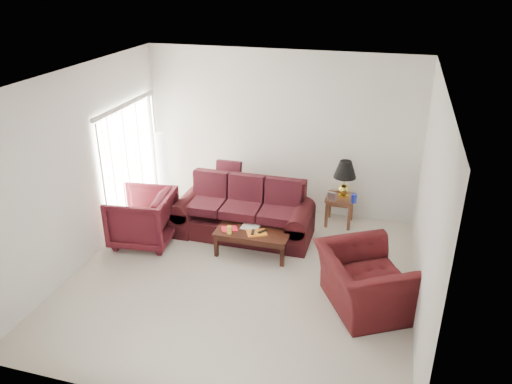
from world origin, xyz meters
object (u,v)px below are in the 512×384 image
at_px(armchair_left, 142,218).
at_px(coffee_table, 253,242).
at_px(sofa, 243,210).
at_px(armchair_right, 365,281).
at_px(end_table, 339,210).
at_px(floor_lamp, 162,169).

distance_m(armchair_left, coffee_table, 1.90).
distance_m(sofa, armchair_right, 2.62).
xyz_separation_m(end_table, coffee_table, (-1.21, -1.41, -0.06)).
bearing_deg(sofa, armchair_left, -159.64).
xyz_separation_m(sofa, armchair_right, (2.18, -1.45, -0.07)).
bearing_deg(armchair_right, sofa, 26.74).
bearing_deg(coffee_table, end_table, 68.46).
distance_m(floor_lamp, coffee_table, 2.58).
height_order(floor_lamp, armchair_right, floor_lamp).
height_order(end_table, armchair_right, armchair_right).
distance_m(sofa, coffee_table, 0.69).
height_order(armchair_left, armchair_right, armchair_left).
height_order(sofa, coffee_table, sofa).
distance_m(end_table, armchair_right, 2.42).
bearing_deg(armchair_right, coffee_table, 34.02).
bearing_deg(floor_lamp, armchair_right, -28.66).
bearing_deg(floor_lamp, armchair_left, -78.38).
xyz_separation_m(sofa, end_table, (1.55, 0.88, -0.21)).
xyz_separation_m(armchair_left, armchair_right, (3.72, -0.77, -0.05)).
bearing_deg(sofa, end_table, 26.11).
height_order(sofa, floor_lamp, floor_lamp).
bearing_deg(end_table, sofa, -150.42).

